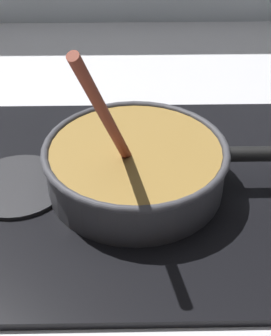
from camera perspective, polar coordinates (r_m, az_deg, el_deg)
The scene contains 5 objects.
ground at distance 0.71m, azimuth -9.41°, elevation -8.48°, with size 2.40×1.60×0.04m, color #B7B7BC.
hob_plate at distance 0.75m, azimuth 0.00°, elevation -2.37°, with size 0.56×0.48×0.01m, color black.
burner_ring at distance 0.74m, azimuth -0.00°, elevation -1.77°, with size 0.19×0.19×0.01m, color #592D0C.
spare_burner at distance 0.76m, azimuth -13.28°, elevation -1.94°, with size 0.15×0.15×0.01m, color #262628.
cooking_pan at distance 0.72m, azimuth 0.12°, elevation 0.33°, with size 0.41×0.27×0.27m.
Camera 1 is at (0.11, -0.49, 0.48)m, focal length 53.52 mm.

